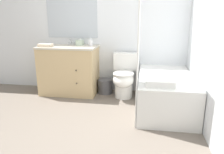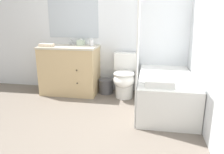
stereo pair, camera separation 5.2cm
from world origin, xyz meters
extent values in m
plane|color=#6B6056|center=(0.00, 0.00, 0.00)|extent=(14.00, 14.00, 0.00)
cube|color=silver|center=(0.00, 1.71, 1.25)|extent=(8.00, 0.05, 2.50)
cube|color=#B2BCC6|center=(-0.77, 1.68, 1.44)|extent=(0.93, 0.01, 0.93)
cube|color=silver|center=(1.30, 0.84, 1.25)|extent=(0.05, 2.69, 2.50)
cube|color=tan|center=(-0.77, 1.41, 0.41)|extent=(0.98, 0.56, 0.82)
cube|color=beige|center=(-0.77, 1.41, 0.84)|extent=(1.00, 0.58, 0.03)
cylinder|color=white|center=(-0.77, 1.41, 0.80)|extent=(0.32, 0.32, 0.10)
sphere|color=#382D23|center=(-0.55, 1.11, 0.49)|extent=(0.02, 0.02, 0.02)
sphere|color=#382D23|center=(-0.55, 1.11, 0.27)|extent=(0.02, 0.02, 0.02)
cylinder|color=silver|center=(-0.77, 1.61, 0.87)|extent=(0.04, 0.04, 0.04)
cylinder|color=silver|center=(-0.77, 1.57, 0.93)|extent=(0.02, 0.11, 0.09)
cylinder|color=silver|center=(-0.83, 1.61, 0.87)|extent=(0.03, 0.03, 0.04)
cylinder|color=silver|center=(-0.72, 1.61, 0.87)|extent=(0.03, 0.03, 0.04)
cylinder|color=white|center=(0.21, 1.32, 0.12)|extent=(0.30, 0.30, 0.23)
ellipsoid|color=white|center=(0.21, 1.27, 0.33)|extent=(0.35, 0.44, 0.26)
torus|color=white|center=(0.21, 1.27, 0.43)|extent=(0.35, 0.35, 0.04)
cube|color=white|center=(0.21, 1.58, 0.58)|extent=(0.41, 0.18, 0.31)
ellipsoid|color=white|center=(0.21, 1.27, 0.45)|extent=(0.33, 0.42, 0.02)
cube|color=white|center=(0.87, 0.96, 0.26)|extent=(0.78, 1.45, 0.51)
cube|color=#A8ADAE|center=(0.87, 0.96, 0.50)|extent=(0.66, 1.33, 0.01)
cube|color=white|center=(0.47, 0.44, 1.02)|extent=(0.02, 0.36, 2.04)
cylinder|color=#4C4C51|center=(-0.14, 1.48, 0.13)|extent=(0.26, 0.26, 0.26)
cube|color=silver|center=(-0.61, 1.58, 0.89)|extent=(0.11, 0.14, 0.09)
ellipsoid|color=white|center=(-0.61, 1.58, 0.95)|extent=(0.05, 0.04, 0.03)
cylinder|color=silver|center=(-0.39, 1.48, 0.90)|extent=(0.07, 0.07, 0.11)
cylinder|color=silver|center=(-0.39, 1.48, 0.97)|extent=(0.04, 0.04, 0.03)
cube|color=beige|center=(-1.12, 1.26, 0.88)|extent=(0.23, 0.13, 0.05)
cube|color=white|center=(0.75, 0.45, 0.55)|extent=(0.35, 0.25, 0.08)
camera|label=1|loc=(0.56, -2.21, 1.35)|focal=35.00mm
camera|label=2|loc=(0.61, -2.21, 1.35)|focal=35.00mm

